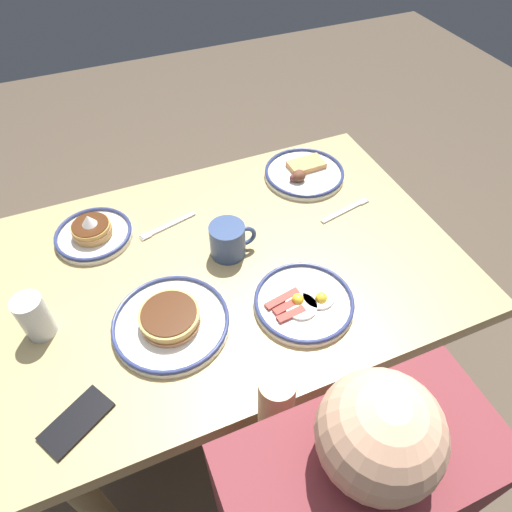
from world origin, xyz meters
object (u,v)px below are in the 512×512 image
Objects in this scene: plate_near_main at (304,173)px; plate_far_companion at (304,302)px; plate_far_side at (171,321)px; coffee_mug at (228,240)px; fork_near at (168,226)px; cell_phone at (77,421)px; fork_far at (345,210)px; plate_center_pancakes at (93,233)px; drinking_glass at (35,318)px.

plate_far_companion is (0.23, 0.46, -0.00)m from plate_near_main.
plate_far_side is at bearing 35.57° from plate_near_main.
coffee_mug is 0.73× the size of fork_near.
plate_far_companion is at bearing 63.22° from plate_near_main.
coffee_mug is 0.89× the size of cell_phone.
fork_near is (-0.08, -0.33, -0.02)m from plate_far_side.
plate_far_companion is 0.32m from plate_far_side.
plate_far_side is at bearing 39.16° from coffee_mug.
fork_far is at bearing 164.67° from fork_near.
coffee_mug reaches higher than plate_far_companion.
plate_near_main reaches higher than plate_far_companion.
plate_center_pancakes reaches higher than plate_far_side.
plate_near_main is 0.20m from fork_far.
drinking_glass is at bearing 19.24° from plate_near_main.
plate_center_pancakes is 0.73m from fork_far.
plate_center_pancakes is at bearing -121.46° from drinking_glass.
drinking_glass reaches higher than plate_near_main.
plate_far_side is at bearing 18.36° from fork_far.
plate_far_companion reaches higher than fork_near.
plate_far_side is 2.37× the size of drinking_glass.
plate_center_pancakes is at bearing 1.99° from plate_near_main.
plate_far_side is (0.55, 0.39, 0.00)m from plate_near_main.
cell_phone reaches higher than fork_far.
plate_near_main reaches higher than fork_near.
drinking_glass is (0.28, -0.10, 0.03)m from plate_far_side.
plate_near_main is 1.19× the size of plate_center_pancakes.
plate_center_pancakes is 0.54m from cell_phone.
fork_near is (0.24, -0.40, -0.01)m from plate_far_companion.
cell_phone is (0.56, 0.09, -0.01)m from plate_far_companion.
coffee_mug is at bearing -65.74° from plate_far_companion.
plate_far_companion is at bearing 158.13° from cell_phone.
plate_far_side is 2.17× the size of coffee_mug.
plate_far_side is at bearing -178.24° from cell_phone.
plate_center_pancakes reaches higher than plate_near_main.
fork_far is (-0.59, -0.20, -0.02)m from plate_far_side.
cell_phone is (-0.04, 0.26, -0.05)m from drinking_glass.
fork_near is at bearing -154.10° from cell_phone.
plate_far_companion is 0.57m from cell_phone.
fork_near is at bearing -59.66° from plate_far_companion.
plate_far_side is 1.55× the size of fork_far.
coffee_mug is at bearing -172.08° from drinking_glass.
plate_far_companion is 0.26m from coffee_mug.
coffee_mug is 0.72× the size of fork_far.
cell_phone is 0.59m from fork_near.
coffee_mug is 1.09× the size of drinking_glass.
plate_far_side is 0.30m from drinking_glass.
coffee_mug is 0.56m from cell_phone.
fork_far is at bearing -135.93° from plate_far_companion.
plate_near_main is 1.99× the size of coffee_mug.
coffee_mug reaches higher than fork_near.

